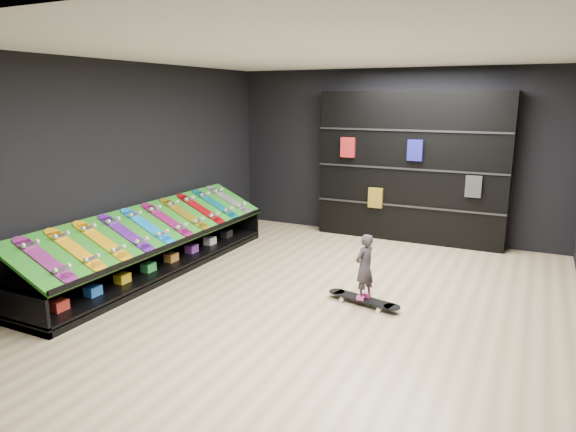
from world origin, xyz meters
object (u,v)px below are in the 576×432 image
at_px(floor_skateboard, 363,301).
at_px(child, 364,279).
at_px(display_rack, 156,255).
at_px(back_shelving, 411,168).

height_order(floor_skateboard, child, child).
distance_m(display_rack, child, 3.13).
relative_size(floor_skateboard, child, 2.00).
distance_m(floor_skateboard, child, 0.28).
xyz_separation_m(back_shelving, floor_skateboard, (0.22, -3.21, -1.25)).
xyz_separation_m(floor_skateboard, child, (0.00, 0.00, 0.28)).
height_order(display_rack, back_shelving, back_shelving).
distance_m(back_shelving, floor_skateboard, 3.45).
relative_size(display_rack, child, 9.18).
bearing_deg(back_shelving, floor_skateboard, -86.04).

